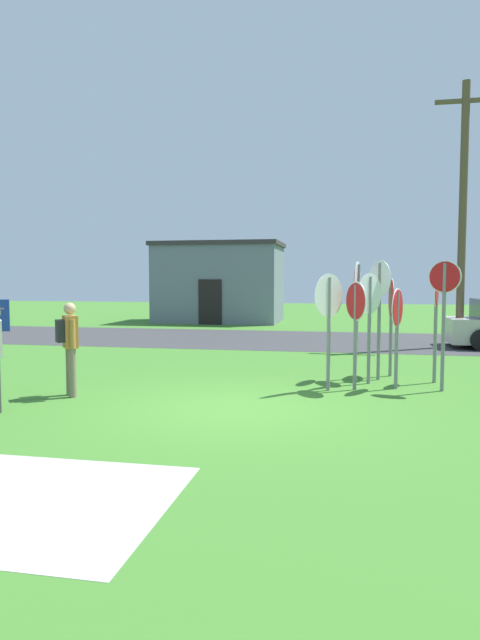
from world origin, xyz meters
TOP-DOWN VIEW (x-y plane):
  - ground_plane at (0.00, 0.00)m, footprint 80.00×80.00m
  - street_asphalt at (0.00, 10.49)m, footprint 60.00×6.40m
  - concrete_path at (-1.40, -4.12)m, footprint 3.20×2.40m
  - building_background at (-4.56, 18.08)m, footprint 6.16×3.92m
  - utility_pole at (5.18, 9.52)m, footprint 1.80×0.24m
  - stop_sign_far_back at (2.70, 2.19)m, footprint 0.26×0.72m
  - stop_sign_nearest at (2.20, 2.63)m, footprint 0.49×0.67m
  - stop_sign_tallest at (1.42, 1.76)m, footprint 0.50×0.67m
  - stop_sign_rear_right at (2.42, 3.12)m, footprint 0.41×0.64m
  - stop_sign_low_front at (1.92, 1.92)m, footprint 0.37×0.66m
  - stop_sign_leaning_left at (3.52, 2.99)m, footprint 0.17×0.60m
  - stop_sign_center_cluster at (3.54, 2.13)m, footprint 0.55×0.29m
  - stop_sign_leaning_right at (2.69, 3.63)m, footprint 0.07×0.88m
  - stop_sign_rear_left at (1.96, 3.15)m, footprint 0.16×0.73m
  - person_in_dark_shirt at (-3.12, 0.33)m, footprint 0.47×0.48m

SIDE VIEW (x-z plane):
  - ground_plane at x=0.00m, z-range 0.00..0.00m
  - concrete_path at x=-1.40m, z-range 0.00..0.01m
  - street_asphalt at x=0.00m, z-range 0.00..0.01m
  - person_in_dark_shirt at x=-3.12m, z-range 0.14..1.83m
  - stop_sign_far_back at x=2.70m, z-range 0.35..2.29m
  - stop_sign_low_front at x=1.92m, z-range 0.37..2.44m
  - stop_sign_leaning_left at x=3.52m, z-range 0.36..2.52m
  - stop_sign_leaning_right at x=2.69m, z-range 0.40..2.52m
  - stop_sign_tallest at x=1.42m, z-range 0.41..2.63m
  - stop_sign_nearest at x=2.20m, z-range 0.42..2.65m
  - stop_sign_center_cluster at x=3.54m, z-range 0.39..2.85m
  - stop_sign_rear_left at x=1.96m, z-range 0.45..2.93m
  - stop_sign_rear_right at x=2.42m, z-range 0.46..2.96m
  - building_background at x=-4.56m, z-range 0.01..3.91m
  - utility_pole at x=5.18m, z-range 0.18..8.29m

